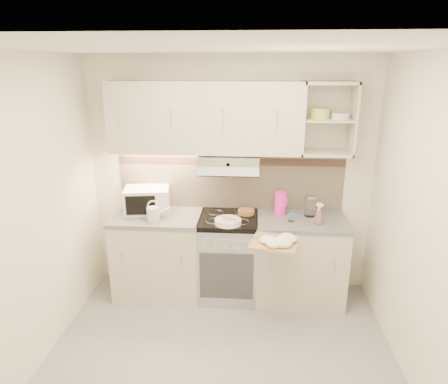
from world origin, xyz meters
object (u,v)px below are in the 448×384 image
Objects in this scene: microwave at (147,200)px; pink_pitcher at (280,203)px; electric_range at (228,257)px; plate_stack at (228,222)px; glass_jar at (310,206)px; spray_bottle at (319,215)px; cutting_board at (275,243)px; watering_can at (154,213)px.

microwave is 2.06× the size of pink_pitcher.
electric_range is 1.77× the size of microwave.
microwave is at bearing 161.99° from plate_stack.
glass_jar is 0.95× the size of spray_bottle.
plate_stack reaches higher than cutting_board.
pink_pitcher is 0.67m from cutting_board.
watering_can is at bearing -171.54° from glass_jar.
pink_pitcher reaches higher than spray_bottle.
plate_stack is at bearing -27.09° from microwave.
watering_can is at bearing -70.82° from microwave.
glass_jar is (1.71, -0.01, -0.02)m from microwave.
watering_can is 1.09× the size of glass_jar.
cutting_board is (1.32, -0.63, -0.16)m from microwave.
glass_jar reaches higher than electric_range.
microwave is at bearing 166.70° from cutting_board.
microwave is 1.47m from cutting_board.
plate_stack is 0.64× the size of cutting_board.
glass_jar is 0.22m from spray_bottle.
electric_range is 3.83× the size of spray_bottle.
plate_stack is 1.18× the size of glass_jar.
plate_stack is 1.07× the size of pink_pitcher.
pink_pitcher is (1.28, 0.26, 0.05)m from watering_can.
glass_jar is at bearing 15.80° from pink_pitcher.
cutting_board is at bearing -34.41° from microwave.
cutting_board is (-0.08, -0.64, -0.15)m from pink_pitcher.
glass_jar is at bearing -9.36° from microwave.
watering_can reaches higher than electric_range.
microwave reaches higher than plate_stack.
pink_pitcher is at bearing 29.83° from plate_stack.
glass_jar is at bearing 69.89° from cutting_board.
electric_range is 3.70× the size of watering_can.
electric_range is at bearing 142.90° from cutting_board.
plate_stack is (0.88, -0.29, -0.11)m from microwave.
pink_pitcher is at bearing -8.42° from microwave.
spray_bottle is at bearing -19.42° from watering_can.
watering_can is 0.98× the size of pink_pitcher.
spray_bottle reaches higher than glass_jar.
watering_can is (0.13, -0.24, -0.05)m from microwave.
pink_pitcher is at bearing 175.40° from glass_jar.
watering_can is 0.59× the size of cutting_board.
microwave reaches higher than glass_jar.
electric_range is 0.79m from pink_pitcher.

